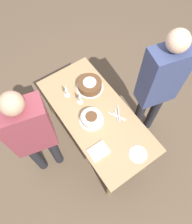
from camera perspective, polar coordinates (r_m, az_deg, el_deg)
The scene contains 11 objects.
ground_plane at distance 3.10m, azimuth -0.00°, elevation -6.88°, with size 12.00×12.00×0.00m, color brown.
dining_table at distance 2.53m, azimuth -0.00°, elevation -1.88°, with size 1.51×0.71×0.75m.
cake_center_white at distance 2.34m, azimuth -1.20°, elevation -1.67°, with size 0.27×0.27×0.10m.
cake_front_chocolate at distance 2.56m, azimuth -1.64°, elevation 7.06°, with size 0.32×0.32×0.11m.
wine_glass_near at distance 2.39m, azimuth -4.34°, elevation 4.13°, with size 0.06×0.06×0.19m.
wine_glass_far at distance 2.45m, azimuth -7.88°, elevation 5.97°, with size 0.07×0.07×0.20m.
dessert_plate_left at distance 2.28m, azimuth 10.90°, elevation -10.80°, with size 0.19×0.19×0.01m.
fork_pile at distance 2.41m, azimuth 5.74°, elevation -0.82°, with size 0.21×0.15×0.02m.
napkin_stack at distance 2.24m, azimuth 0.70°, elevation -10.22°, with size 0.15×0.20×0.02m.
person_cutting at distance 2.32m, azimuth 16.09°, elevation 6.84°, with size 0.31×0.44×1.75m.
person_watching at distance 2.12m, azimuth -16.30°, elevation -5.53°, with size 0.31×0.44×1.66m.
Camera 1 is at (-0.91, 0.63, 2.89)m, focal length 35.00 mm.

